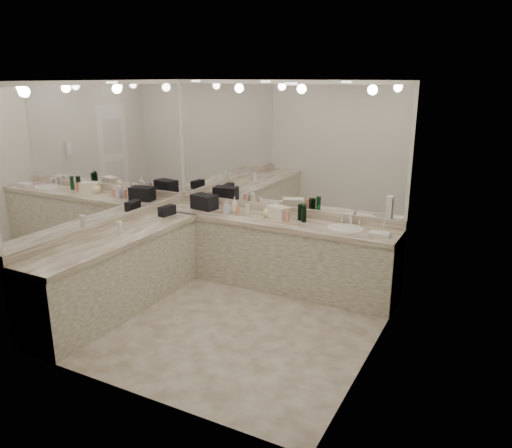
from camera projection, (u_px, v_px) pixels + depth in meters
The scene contains 36 objects.
floor at pixel (227, 322), 5.59m from camera, with size 3.20×3.20×0.00m, color beige.
ceiling at pixel (222, 81), 4.85m from camera, with size 3.20×3.20×0.00m, color white.
wall_back at pixel (284, 184), 6.49m from camera, with size 3.20×0.02×2.60m, color beige.
wall_left at pixel (109, 194), 5.93m from camera, with size 0.02×3.00×2.60m, color beige.
wall_right at pixel (376, 231), 4.51m from camera, with size 0.02×3.00×2.60m, color beige.
vanity_back_base at pixel (273, 254), 6.49m from camera, with size 3.20×0.60×0.84m, color beige.
vanity_back_top at pixel (273, 221), 6.35m from camera, with size 3.20×0.64×0.06m, color beige.
vanity_left_base at pixel (117, 276), 5.79m from camera, with size 0.60×2.40×0.84m, color beige.
vanity_left_top at pixel (114, 239), 5.66m from camera, with size 0.64×2.42×0.06m, color beige.
backsplash_back at pixel (283, 210), 6.58m from camera, with size 3.20×0.04×0.10m, color beige.
backsplash_left at pixel (113, 222), 6.02m from camera, with size 0.04×3.00×0.10m, color beige.
mirror_back at pixel (284, 147), 6.35m from camera, with size 3.12×0.01×1.55m, color white.
mirror_left at pixel (106, 154), 5.79m from camera, with size 0.01×2.92×1.55m, color white.
sink at pixel (345, 229), 5.93m from camera, with size 0.44×0.44×0.03m, color white.
faucet at pixel (351, 219), 6.09m from camera, with size 0.24×0.16×0.14m, color silver.
wall_phone at pixel (390, 208), 5.11m from camera, with size 0.06×0.10×0.24m, color white.
door at pixel (357, 275), 4.16m from camera, with size 0.02×0.82×2.10m, color white.
black_toiletry_bag at pixel (204, 202), 6.79m from camera, with size 0.34×0.21×0.19m, color black.
black_bag_spill at pixel (167, 210), 6.49m from camera, with size 0.11×0.24×0.13m, color black.
cream_cosmetic_case at pixel (278, 212), 6.35m from camera, with size 0.28×0.17×0.16m, color beige.
hand_towel at pixel (379, 234), 5.67m from camera, with size 0.23×0.15×0.04m, color white.
lotion_left at pixel (120, 227), 5.73m from camera, with size 0.06×0.06×0.15m, color white.
soap_bottle_a at pixel (235, 205), 6.61m from camera, with size 0.08×0.08×0.21m, color white.
soap_bottle_b at pixel (227, 207), 6.57m from camera, with size 0.08×0.08×0.18m, color silver.
soap_bottle_c at pixel (267, 211), 6.41m from camera, with size 0.13×0.13×0.17m, color #FFEA9F.
green_bottle_0 at pixel (303, 212), 6.27m from camera, with size 0.07×0.07×0.21m, color #0E4921.
green_bottle_1 at pixel (304, 214), 6.18m from camera, with size 0.06×0.06×0.22m, color #0E4921.
green_bottle_2 at pixel (301, 212), 6.26m from camera, with size 0.07×0.07×0.20m, color #0E4921.
green_bottle_3 at pixel (300, 212), 6.27m from camera, with size 0.06×0.06×0.20m, color #0E4921.
amenity_bottle_0 at pixel (201, 202), 6.90m from camera, with size 0.05×0.05×0.13m, color #E57F66.
amenity_bottle_1 at pixel (201, 205), 6.86m from camera, with size 0.06×0.06×0.09m, color #E0B28C.
amenity_bottle_2 at pixel (200, 203), 6.89m from camera, with size 0.04×0.04×0.13m, color #E0B28C.
amenity_bottle_3 at pixel (238, 210), 6.55m from camera, with size 0.04×0.04×0.11m, color #E57F66.
amenity_bottle_4 at pixel (287, 216), 6.20m from camera, with size 0.05×0.05×0.14m, color #E57F66.
amenity_bottle_5 at pixel (224, 208), 6.66m from camera, with size 0.04×0.04×0.12m, color #E57F66.
amenity_bottle_6 at pixel (247, 208), 6.61m from camera, with size 0.05×0.05×0.12m, color white.
Camera 1 is at (2.62, -4.32, 2.65)m, focal length 35.00 mm.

